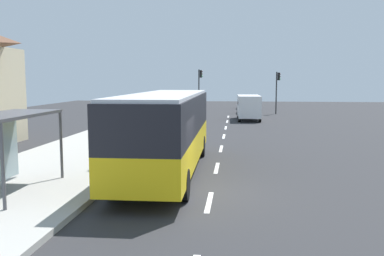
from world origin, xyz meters
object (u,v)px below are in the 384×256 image
object	(u,v)px
recycling_bin_red	(110,154)
traffic_light_near_side	(277,86)
sedan_near	(246,103)
bus_shelter	(0,132)
recycling_bin_green	(104,157)
sedan_far	(247,106)
white_van	(249,106)
bus	(166,128)
traffic_light_far_side	(200,84)

from	to	relation	value
recycling_bin_red	traffic_light_near_side	bearing A→B (deg)	71.91
sedan_near	bus_shelter	bearing A→B (deg)	-101.70
recycling_bin_green	traffic_light_near_side	size ratio (longest dim) A/B	0.21
recycling_bin_green	recycling_bin_red	distance (m)	0.70
sedan_near	recycling_bin_green	distance (m)	39.03
sedan_near	recycling_bin_red	size ratio (longest dim) A/B	4.64
sedan_far	recycling_bin_red	distance (m)	30.83
white_van	recycling_bin_green	distance (m)	23.97
sedan_far	sedan_near	bearing A→B (deg)	90.00
white_van	bus_shelter	size ratio (longest dim) A/B	1.31
sedan_far	recycling_bin_red	size ratio (longest dim) A/B	4.66
sedan_near	traffic_light_near_side	xyz separation A→B (m)	(3.20, -8.09, 2.30)
bus	sedan_near	size ratio (longest dim) A/B	2.50
white_van	bus_shelter	distance (m)	28.04
traffic_light_far_side	bus_shelter	bearing A→B (deg)	-95.44
bus	white_van	size ratio (longest dim) A/B	2.10
recycling_bin_red	traffic_light_far_side	distance (m)	30.63
bus	bus_shelter	world-z (taller)	bus
white_van	traffic_light_far_side	size ratio (longest dim) A/B	1.07
bus	bus_shelter	size ratio (longest dim) A/B	2.76
sedan_far	bus	bearing A→B (deg)	-97.46
sedan_far	traffic_light_near_side	bearing A→B (deg)	-7.72
traffic_light_near_side	bus	bearing A→B (deg)	-103.44
sedan_far	traffic_light_far_side	bearing A→B (deg)	176.13
sedan_near	bus_shelter	size ratio (longest dim) A/B	1.10
bus	recycling_bin_green	bearing A→B (deg)	-175.26
bus	recycling_bin_red	bearing A→B (deg)	168.78
recycling_bin_red	traffic_light_far_side	world-z (taller)	traffic_light_far_side
bus	traffic_light_far_side	distance (m)	31.06
white_van	recycling_bin_red	distance (m)	23.30
sedan_near	traffic_light_far_side	xyz separation A→B (m)	(-5.40, -7.29, 2.48)
sedan_near	traffic_light_far_side	bearing A→B (deg)	-126.53
bus	white_van	xyz separation A→B (m)	(3.91, 22.89, -0.50)
white_van	sedan_near	bearing A→B (deg)	89.63
sedan_near	recycling_bin_red	xyz separation A→B (m)	(-6.50, -37.79, -0.14)
sedan_far	recycling_bin_green	world-z (taller)	sedan_far
sedan_near	sedan_far	size ratio (longest dim) A/B	1.00
sedan_far	traffic_light_far_side	size ratio (longest dim) A/B	0.90
sedan_near	sedan_far	xyz separation A→B (m)	(-0.00, -7.65, 0.00)
recycling_bin_red	bus_shelter	world-z (taller)	bus_shelter
recycling_bin_red	traffic_light_near_side	size ratio (longest dim) A/B	0.21
sedan_far	bus_shelter	bearing A→B (deg)	-104.20
bus_shelter	recycling_bin_red	bearing A→B (deg)	62.69
bus	sedan_near	world-z (taller)	bus
bus	sedan_far	size ratio (longest dim) A/B	2.49
sedan_far	recycling_bin_green	size ratio (longest dim) A/B	4.66
traffic_light_near_side	sedan_far	bearing A→B (deg)	172.28
white_van	sedan_near	xyz separation A→B (m)	(0.10, 15.40, -0.55)
white_van	traffic_light_near_side	size ratio (longest dim) A/B	1.14
sedan_near	traffic_light_far_side	distance (m)	9.40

